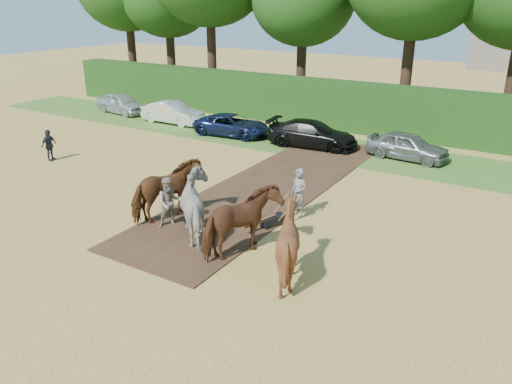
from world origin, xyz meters
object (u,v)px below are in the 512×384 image
(spectator_far, at_px, (49,145))
(parked_cars, at_px, (312,134))
(spectator_near, at_px, (170,203))
(plough_team, at_px, (223,214))

(spectator_far, distance_m, parked_cars, 14.05)
(spectator_near, height_order, spectator_far, spectator_near)
(spectator_far, xyz_separation_m, parked_cars, (10.36, 9.48, -0.10))
(plough_team, distance_m, parked_cars, 12.86)
(plough_team, bearing_deg, spectator_far, 166.78)
(spectator_far, distance_m, plough_team, 13.46)
(spectator_near, bearing_deg, plough_team, -54.42)
(spectator_near, xyz_separation_m, parked_cars, (-0.26, 12.40, -0.25))
(plough_team, relative_size, parked_cars, 0.22)
(parked_cars, bearing_deg, spectator_far, -137.54)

